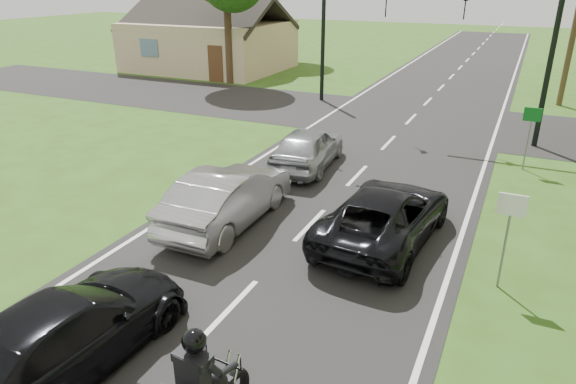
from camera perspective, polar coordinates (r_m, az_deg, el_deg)
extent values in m
plane|color=#2F4D15|center=(10.45, -6.26, -12.60)|extent=(140.00, 140.00, 0.00)
cube|color=black|center=(18.80, 9.55, 3.77)|extent=(8.00, 100.00, 0.01)
cube|color=black|center=(24.41, 13.50, 7.87)|extent=(60.00, 7.00, 0.01)
sphere|color=black|center=(7.63, -8.11, -20.19)|extent=(0.36, 0.36, 0.36)
cylinder|color=black|center=(7.62, -7.18, -18.25)|extent=(0.66, 0.09, 0.04)
cube|color=black|center=(7.09, -10.51, -19.41)|extent=(0.44, 0.27, 0.63)
sphere|color=black|center=(6.81, -10.41, -15.97)|extent=(0.32, 0.32, 0.32)
imported|color=black|center=(12.68, 10.72, -2.53)|extent=(2.64, 5.05, 1.36)
imported|color=#AAA9AE|center=(13.39, -6.73, -0.51)|extent=(1.65, 4.60, 1.51)
imported|color=#9B9DA2|center=(17.39, 2.22, 4.99)|extent=(2.03, 4.29, 1.42)
imported|color=black|center=(9.37, -23.38, -14.13)|extent=(2.03, 4.71, 1.35)
cylinder|color=black|center=(21.43, 27.02, 12.26)|extent=(0.20, 0.20, 6.00)
imported|color=black|center=(21.38, 19.09, 19.00)|extent=(0.16, 0.36, 1.00)
imported|color=black|center=(21.95, 10.87, 19.85)|extent=(0.16, 0.36, 1.00)
cylinder|color=black|center=(27.21, 3.90, 16.34)|extent=(0.20, 0.20, 6.00)
cylinder|color=slate|center=(11.38, 22.95, -5.41)|extent=(0.05, 0.05, 2.00)
cube|color=silver|center=(10.98, 23.65, -1.32)|extent=(0.55, 0.04, 0.45)
cylinder|color=slate|center=(18.89, 25.08, 5.17)|extent=(0.05, 0.05, 2.00)
cube|color=#0C591E|center=(18.64, 25.54, 7.77)|extent=(0.55, 0.04, 0.45)
cylinder|color=#332316|center=(32.00, -6.66, 17.35)|extent=(0.44, 0.44, 6.16)
cylinder|color=#332316|center=(41.67, -1.65, 19.10)|extent=(0.44, 0.44, 6.72)
cube|color=#CCBC8E|center=(37.64, -8.70, 15.78)|extent=(10.00, 8.00, 3.20)
cube|color=black|center=(35.80, -10.75, 18.68)|extent=(10.20, 4.00, 2.29)
cube|color=black|center=(39.14, -7.20, 19.20)|extent=(10.20, 4.00, 2.29)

